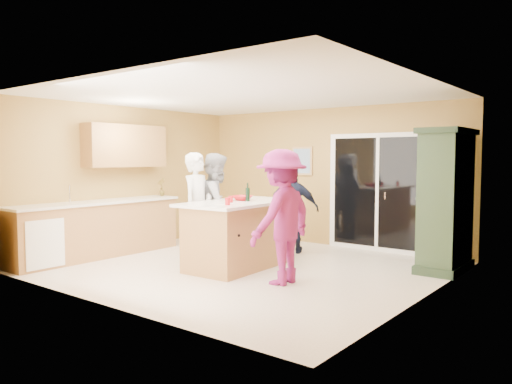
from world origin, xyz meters
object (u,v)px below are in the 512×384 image
Objects in this scene: woman_white at (198,208)px; woman_grey at (217,206)px; woman_magenta at (282,217)px; kitchen_island at (240,236)px; green_hutch at (446,202)px; woman_navy at (293,209)px.

woman_grey is at bearing -12.22° from woman_white.
woman_magenta is at bearing -139.06° from woman_grey.
kitchen_island is 3.10m from green_hutch.
kitchen_island is 1.22m from woman_magenta.
woman_navy is at bearing -34.28° from woman_white.
kitchen_island is 1.10× the size of woman_magenta.
woman_navy is at bearing -174.95° from green_hutch.
woman_magenta is at bearing 92.41° from woman_navy.
woman_magenta reaches higher than woman_navy.
kitchen_island is 0.86m from woman_grey.
woman_grey is at bearing -110.27° from woman_magenta.
green_hutch is 1.19× the size of woman_white.
green_hutch reaches higher than woman_grey.
woman_magenta is (1.78, -0.69, 0.02)m from woman_grey.
woman_white is (-0.73, -0.15, 0.40)m from kitchen_island.
green_hutch is at bearing 145.54° from woman_magenta.
woman_navy is at bearing -149.39° from woman_magenta.
woman_white is at bearing 149.34° from woman_grey.
kitchen_island is 0.85m from woman_white.
green_hutch is at bearing -70.34° from woman_white.
woman_magenta reaches higher than kitchen_island.
green_hutch is at bearing 30.67° from kitchen_island.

